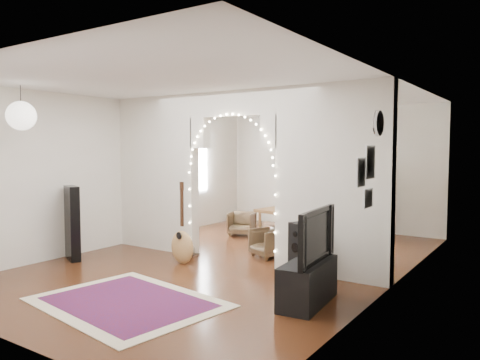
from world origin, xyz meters
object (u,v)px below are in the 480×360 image
Objects in this scene: floor_speaker at (303,253)px; dining_chair_right at (269,243)px; acoustic_guitar at (182,234)px; media_console at (308,283)px; bookcase at (336,200)px; dining_table at (295,214)px; dining_chair_left at (242,223)px.

floor_speaker is 1.56× the size of dining_chair_right.
acoustic_guitar is 1.34× the size of floor_speaker.
media_console is 0.70× the size of bookcase.
media_console is at bearing -36.34° from floor_speaker.
floor_speaker is at bearing 13.46° from acoustic_guitar.
media_console is at bearing -60.73° from bookcase.
dining_table is (-1.29, 2.20, 0.43)m from media_console.
media_console reaches higher than dining_chair_right.
dining_table is 2.54× the size of dining_chair_right.
bookcase is 2.03m from dining_chair_left.
media_console is 2.58m from dining_table.
acoustic_guitar is at bearing -96.37° from dining_chair_left.
bookcase is at bearing 111.15° from dining_chair_right.
bookcase is 2.13m from dining_table.
dining_table reaches higher than dining_chair_right.
dining_chair_right is (1.45, -1.36, -0.00)m from dining_chair_left.
dining_table is at bearing 144.22° from floor_speaker.
dining_table is (0.14, -2.12, -0.03)m from bookcase.
dining_table is at bearing -47.74° from dining_chair_left.
dining_table is at bearing 64.33° from acoustic_guitar.
bookcase reaches higher than dining_chair_left.
acoustic_guitar is at bearing 160.49° from media_console.
dining_table is (1.16, 1.58, 0.21)m from acoustic_guitar.
acoustic_guitar is 3.85m from bookcase.
bookcase reaches higher than acoustic_guitar.
media_console is 1.92× the size of dining_chair_right.
acoustic_guitar is 2.60m from dining_chair_left.
dining_chair_right is at bearing 160.99° from floor_speaker.
dining_chair_right is (-0.14, -2.54, -0.48)m from bookcase.
bookcase is at bearing 103.77° from dining_table.
acoustic_guitar reaches higher than media_console.
dining_chair_left is 1.99m from dining_chair_right.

